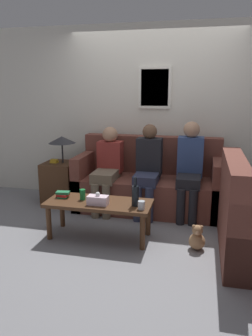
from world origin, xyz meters
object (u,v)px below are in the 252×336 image
couch_main (149,185)px  drinking_glass (141,205)px  person_left (108,165)px  coffee_table (99,207)px  person_middle (148,166)px  teddy_bear (197,239)px  person_right (190,166)px  wine_bottle (135,195)px

couch_main → drinking_glass: (0.12, -1.21, 0.13)m
person_left → couch_main: bearing=17.7°
coffee_table → person_middle: person_middle is taller
person_left → teddy_bear: size_ratio=4.20×
couch_main → teddy_bear: bearing=-57.5°
couch_main → coffee_table: couch_main is taller
coffee_table → person_right: person_right is taller
couch_main → person_left: 0.65m
couch_main → person_middle: size_ratio=1.64×
wine_bottle → person_left: (-0.59, 0.94, 0.09)m
person_left → person_middle: (0.57, -0.03, 0.02)m
couch_main → person_middle: person_middle is taller
person_middle → teddy_bear: size_ratio=4.40×
wine_bottle → teddy_bear: size_ratio=1.16×
person_middle → couch_main: bearing=94.9°
couch_main → wine_bottle: bearing=-88.4°
coffee_table → drinking_glass: (0.52, -0.13, 0.11)m
person_left → teddy_bear: 1.67m
person_left → teddy_bear: (1.27, -0.95, -0.53)m
couch_main → person_middle: bearing=-85.1°
wine_bottle → person_right: person_right is taller
coffee_table → person_left: 0.95m
wine_bottle → drinking_glass: 0.15m
person_left → person_middle: 0.57m
person_left → person_right: size_ratio=0.92×
person_left → person_right: 1.13m
person_left → teddy_bear: person_left is taller
person_middle → person_right: bearing=5.4°
couch_main → wine_bottle: (0.03, -1.11, 0.21)m
person_left → wine_bottle: bearing=-57.9°
wine_bottle → person_middle: (-0.01, 0.91, 0.11)m
coffee_table → teddy_bear: bearing=-2.4°
drinking_glass → person_left: size_ratio=0.08×
person_middle → drinking_glass: bearing=-84.3°
couch_main → person_left: size_ratio=1.72×
person_right → teddy_bear: 1.14m
coffee_table → teddy_bear: (1.12, -0.05, -0.25)m
wine_bottle → drinking_glass: wine_bottle is taller
drinking_glass → person_left: (-0.67, 1.03, 0.16)m
couch_main → person_right: bearing=-14.8°
drinking_glass → person_middle: bearing=95.7°
person_right → teddy_bear: size_ratio=4.56×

